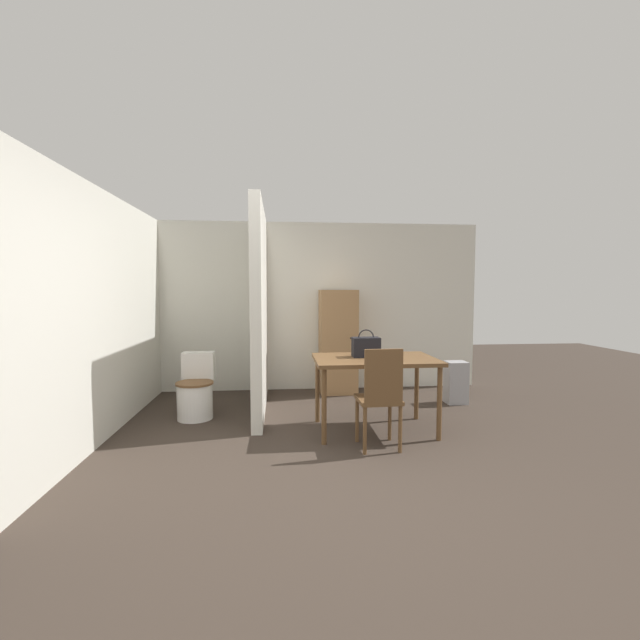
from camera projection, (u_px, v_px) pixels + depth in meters
name	position (u px, v px, depth m)	size (l,w,h in m)	color
ground_plane	(332.00, 486.00, 3.28)	(16.00, 16.00, 0.00)	#382D26
wall_back	(305.00, 306.00, 6.46)	(5.25, 0.12, 2.50)	silver
wall_left	(112.00, 313.00, 4.59)	(0.12, 4.23, 2.50)	silver
partition_wall	(260.00, 310.00, 5.33)	(0.12, 2.03, 2.50)	silver
dining_table	(375.00, 365.00, 4.52)	(1.28, 0.83, 0.79)	brown
wooden_chair	(380.00, 395.00, 3.99)	(0.41, 0.41, 0.97)	brown
toilet	(196.00, 392.00, 5.04)	(0.43, 0.58, 0.74)	white
handbag	(366.00, 347.00, 4.57)	(0.29, 0.17, 0.30)	black
wooden_cabinet	(338.00, 341.00, 6.23)	(0.53, 0.49, 1.50)	#997047
space_heater	(456.00, 382.00, 5.66)	(0.27, 0.23, 0.56)	#9E9EA3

